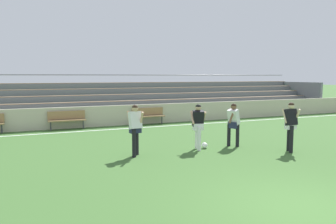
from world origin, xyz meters
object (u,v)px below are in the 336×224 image
bench_centre_sideline (67,118)px  player_white_dropping_back (135,126)px  player_dark_wide_left (198,123)px  bleacher_stand (134,99)px  soccer_ball (205,145)px  player_white_on_ball (233,121)px  player_dark_wide_right (291,122)px  bench_far_right (148,114)px

bench_centre_sideline → player_white_dropping_back: 6.88m
player_dark_wide_left → player_white_dropping_back: player_white_dropping_back is taller
bleacher_stand → player_dark_wide_left: size_ratio=17.07×
bench_centre_sideline → player_white_dropping_back: player_white_dropping_back is taller
bench_centre_sideline → player_white_dropping_back: (1.36, -6.73, 0.47)m
bleacher_stand → soccer_ball: size_ratio=126.46×
bench_centre_sideline → player_dark_wide_left: size_ratio=1.10×
bleacher_stand → soccer_ball: bleacher_stand is taller
bench_centre_sideline → player_dark_wide_left: bearing=-60.8°
soccer_ball → bleacher_stand: bearing=87.0°
player_white_dropping_back → soccer_ball: (2.68, 0.12, -0.90)m
player_white_on_ball → soccer_ball: 1.44m
player_dark_wide_left → soccer_ball: 0.91m
bleacher_stand → player_white_dropping_back: size_ratio=16.40×
bench_centre_sideline → player_dark_wide_right: bearing=-51.9°
player_white_on_ball → bench_far_right: bearing=97.9°
player_dark_wide_right → bench_far_right: bearing=105.0°
bleacher_stand → bench_centre_sideline: (-4.56, -3.32, -0.62)m
bench_far_right → soccer_ball: bearing=-92.0°
player_white_on_ball → player_dark_wide_right: (1.28, -1.57, 0.08)m
bench_centre_sideline → soccer_ball: 7.76m
soccer_ball → player_white_on_ball: bearing=-4.6°
player_dark_wide_left → player_dark_wide_right: size_ratio=0.95×
player_white_on_ball → player_dark_wide_right: player_dark_wide_right is taller
bleacher_stand → player_dark_wide_right: size_ratio=16.15×
bleacher_stand → player_white_dropping_back: (-3.20, -10.06, -0.15)m
bleacher_stand → bench_centre_sideline: bleacher_stand is taller
bench_centre_sideline → player_white_on_ball: size_ratio=1.12×
player_white_dropping_back → bench_far_right: bearing=66.6°
bleacher_stand → bench_far_right: 3.39m
bench_centre_sideline → player_white_dropping_back: size_ratio=1.06×
player_white_on_ball → player_white_dropping_back: 3.84m
player_dark_wide_left → player_white_dropping_back: (-2.37, -0.06, 0.05)m
bench_far_right → player_dark_wide_right: (2.21, -8.27, 0.49)m
bleacher_stand → player_white_dropping_back: 10.56m
bench_far_right → player_white_dropping_back: size_ratio=1.06×
bleacher_stand → player_dark_wide_right: 11.75m
player_dark_wide_right → soccer_ball: bearing=145.8°
bleacher_stand → soccer_ball: bearing=-93.0°
bench_far_right → player_white_on_ball: size_ratio=1.12×
bleacher_stand → player_white_on_ball: 10.05m
bench_far_right → bench_centre_sideline: bearing=180.0°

